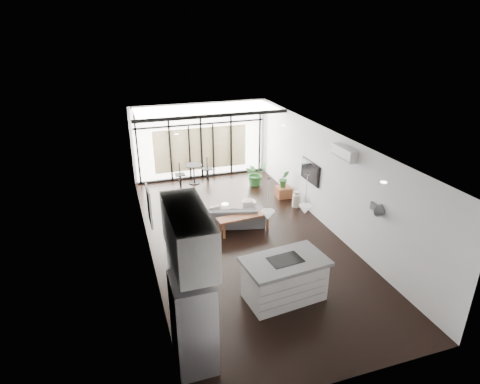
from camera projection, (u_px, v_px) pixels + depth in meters
floor at (243, 238)px, 11.00m from camera, size 5.00×10.00×0.00m
ceiling at (244, 139)px, 9.89m from camera, size 5.00×10.00×0.00m
wall_left at (146, 204)px, 9.73m from camera, size 0.02×10.00×2.80m
wall_right at (328, 180)px, 11.16m from camera, size 0.02×10.00×2.80m
wall_back at (200, 141)px, 14.81m from camera, size 5.00×0.02×2.80m
wall_front at (349, 314)px, 6.08m from camera, size 5.00×0.02×2.80m
glazing at (201, 141)px, 14.71m from camera, size 5.00×0.20×2.80m
skylight at (206, 109)px, 13.40m from camera, size 4.70×1.90×0.06m
neighbour_building at (201, 149)px, 14.88m from camera, size 3.50×0.02×1.60m
island at (284, 279)px, 8.46m from camera, size 1.83×1.21×0.95m
cooktop at (285, 260)px, 8.27m from camera, size 0.74×0.53×0.01m
fridge at (194, 323)px, 6.67m from camera, size 0.67×0.83×1.73m
appliance_column at (188, 276)px, 7.25m from camera, size 0.65×0.68×2.50m
upper_cabinets at (188, 234)px, 6.41m from camera, size 0.62×1.75×0.86m
pendant_left at (268, 215)px, 7.77m from camera, size 0.26×0.26×0.18m
pendant_right at (305, 210)px, 8.00m from camera, size 0.26×0.26×0.18m
sofa at (230, 212)px, 11.59m from camera, size 2.06×1.05×0.77m
console_bench at (244, 224)px, 11.24m from camera, size 1.58×0.52×0.50m
pouf at (249, 207)px, 12.43m from camera, size 0.51×0.51×0.36m
crate at (283, 192)px, 13.49m from camera, size 0.50×0.50×0.35m
plant_tall at (256, 176)px, 14.39m from camera, size 1.02×1.08×0.69m
plant_crate at (284, 183)px, 13.37m from camera, size 0.42×0.65×0.27m
milk_can at (296, 199)px, 12.75m from camera, size 0.27×0.27×0.52m
bistro_set at (194, 173)px, 14.53m from camera, size 1.73×1.03×0.78m
tv at (310, 172)px, 12.06m from camera, size 0.05×1.10×0.65m
ac_unit at (344, 153)px, 10.01m from camera, size 0.22×0.90×0.30m
framed_art at (149, 206)px, 9.24m from camera, size 0.04×0.70×0.90m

